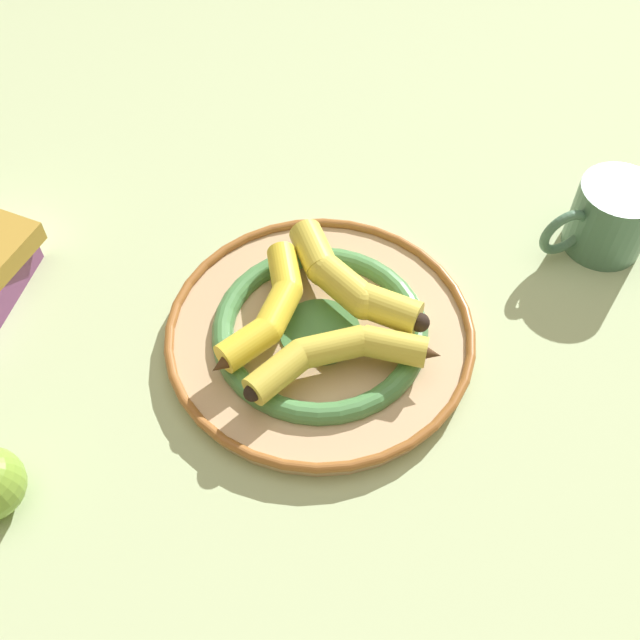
{
  "coord_description": "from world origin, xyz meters",
  "views": [
    {
      "loc": [
        -0.4,
        0.19,
        0.63
      ],
      "look_at": [
        0.02,
        0.02,
        0.04
      ],
      "focal_mm": 42.0,
      "sensor_mm": 36.0,
      "label": 1
    }
  ],
  "objects_px": {
    "decorative_bowl": "(320,333)",
    "banana_b": "(269,310)",
    "banana_a": "(338,354)",
    "coffee_mug": "(609,217)",
    "banana_c": "(347,280)"
  },
  "relations": [
    {
      "from": "decorative_bowl",
      "to": "banana_c",
      "type": "height_order",
      "value": "banana_c"
    },
    {
      "from": "banana_a",
      "to": "coffee_mug",
      "type": "relative_size",
      "value": 1.44
    },
    {
      "from": "banana_b",
      "to": "banana_a",
      "type": "bearing_deg",
      "value": -107.8
    },
    {
      "from": "banana_c",
      "to": "coffee_mug",
      "type": "height_order",
      "value": "coffee_mug"
    },
    {
      "from": "decorative_bowl",
      "to": "banana_a",
      "type": "height_order",
      "value": "banana_a"
    },
    {
      "from": "banana_a",
      "to": "banana_c",
      "type": "height_order",
      "value": "banana_c"
    },
    {
      "from": "banana_b",
      "to": "decorative_bowl",
      "type": "bearing_deg",
      "value": -74.98
    },
    {
      "from": "banana_a",
      "to": "coffee_mug",
      "type": "bearing_deg",
      "value": -163.67
    },
    {
      "from": "banana_a",
      "to": "coffee_mug",
      "type": "xyz_separation_m",
      "value": [
        0.06,
        -0.35,
        -0.0
      ]
    },
    {
      "from": "decorative_bowl",
      "to": "banana_a",
      "type": "distance_m",
      "value": 0.06
    },
    {
      "from": "banana_c",
      "to": "coffee_mug",
      "type": "bearing_deg",
      "value": 66.04
    },
    {
      "from": "decorative_bowl",
      "to": "banana_b",
      "type": "relative_size",
      "value": 2.36
    },
    {
      "from": "banana_a",
      "to": "banana_c",
      "type": "bearing_deg",
      "value": -111.57
    },
    {
      "from": "decorative_bowl",
      "to": "banana_b",
      "type": "height_order",
      "value": "banana_b"
    },
    {
      "from": "banana_a",
      "to": "coffee_mug",
      "type": "height_order",
      "value": "coffee_mug"
    }
  ]
}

